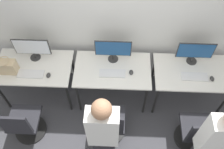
# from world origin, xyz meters

# --- Properties ---
(ground_plane) EXTENTS (20.00, 20.00, 0.00)m
(ground_plane) POSITION_xyz_m (0.00, 0.00, 0.00)
(ground_plane) COLOR #3D3D42
(wall_back) EXTENTS (12.00, 0.05, 2.80)m
(wall_back) POSITION_xyz_m (0.00, 0.80, 1.40)
(wall_back) COLOR silver
(wall_back) RESTS_ON ground_plane
(desk_left) EXTENTS (1.13, 0.67, 0.75)m
(desk_left) POSITION_xyz_m (-1.18, 0.34, 0.67)
(desk_left) COLOR silver
(desk_left) RESTS_ON ground_plane
(monitor_left) EXTENTS (0.53, 0.16, 0.39)m
(monitor_left) POSITION_xyz_m (-1.18, 0.51, 0.97)
(monitor_left) COLOR #2D2D2D
(monitor_left) RESTS_ON desk_left
(keyboard_left) EXTENTS (0.38, 0.15, 0.02)m
(keyboard_left) POSITION_xyz_m (-1.18, 0.20, 0.76)
(keyboard_left) COLOR silver
(keyboard_left) RESTS_ON desk_left
(mouse_left) EXTENTS (0.06, 0.09, 0.03)m
(mouse_left) POSITION_xyz_m (-0.92, 0.18, 0.77)
(mouse_left) COLOR #333333
(mouse_left) RESTS_ON desk_left
(office_chair_left) EXTENTS (0.48, 0.48, 0.87)m
(office_chair_left) POSITION_xyz_m (-1.25, -0.40, 0.35)
(office_chair_left) COLOR black
(office_chair_left) RESTS_ON ground_plane
(desk_center) EXTENTS (1.13, 0.67, 0.75)m
(desk_center) POSITION_xyz_m (0.00, 0.34, 0.67)
(desk_center) COLOR silver
(desk_center) RESTS_ON ground_plane
(monitor_center) EXTENTS (0.53, 0.16, 0.39)m
(monitor_center) POSITION_xyz_m (0.00, 0.53, 0.97)
(monitor_center) COLOR #2D2D2D
(monitor_center) RESTS_ON desk_center
(keyboard_center) EXTENTS (0.38, 0.15, 0.02)m
(keyboard_center) POSITION_xyz_m (0.00, 0.25, 0.76)
(keyboard_center) COLOR silver
(keyboard_center) RESTS_ON desk_center
(mouse_center) EXTENTS (0.06, 0.09, 0.03)m
(mouse_center) POSITION_xyz_m (0.27, 0.28, 0.77)
(mouse_center) COLOR #333333
(mouse_center) RESTS_ON desk_center
(office_chair_center) EXTENTS (0.48, 0.48, 0.87)m
(office_chair_center) POSITION_xyz_m (-0.02, -0.36, 0.35)
(office_chair_center) COLOR black
(office_chair_center) RESTS_ON ground_plane
(person_center) EXTENTS (0.36, 0.21, 1.63)m
(person_center) POSITION_xyz_m (-0.07, -0.72, 0.89)
(person_center) COLOR #232328
(person_center) RESTS_ON ground_plane
(desk_right) EXTENTS (1.13, 0.67, 0.75)m
(desk_right) POSITION_xyz_m (1.18, 0.34, 0.67)
(desk_right) COLOR silver
(desk_right) RESTS_ON ground_plane
(monitor_right) EXTENTS (0.53, 0.16, 0.39)m
(monitor_right) POSITION_xyz_m (1.18, 0.54, 0.97)
(monitor_right) COLOR #2D2D2D
(monitor_right) RESTS_ON desk_right
(keyboard_right) EXTENTS (0.38, 0.15, 0.02)m
(keyboard_right) POSITION_xyz_m (1.18, 0.24, 0.76)
(keyboard_right) COLOR silver
(keyboard_right) RESTS_ON desk_right
(mouse_right) EXTENTS (0.06, 0.09, 0.03)m
(mouse_right) POSITION_xyz_m (1.43, 0.22, 0.77)
(mouse_right) COLOR #333333
(mouse_right) RESTS_ON desk_right
(office_chair_right) EXTENTS (0.48, 0.48, 0.87)m
(office_chair_right) POSITION_xyz_m (1.22, -0.43, 0.35)
(office_chair_right) COLOR black
(office_chair_right) RESTS_ON ground_plane
(person_right) EXTENTS (0.36, 0.23, 1.72)m
(person_right) POSITION_xyz_m (1.19, -0.80, 0.95)
(person_right) COLOR #232328
(person_right) RESTS_ON ground_plane
(handbag) EXTENTS (0.30, 0.18, 0.25)m
(handbag) POSITION_xyz_m (-1.52, 0.24, 0.87)
(handbag) COLOR tan
(handbag) RESTS_ON desk_left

